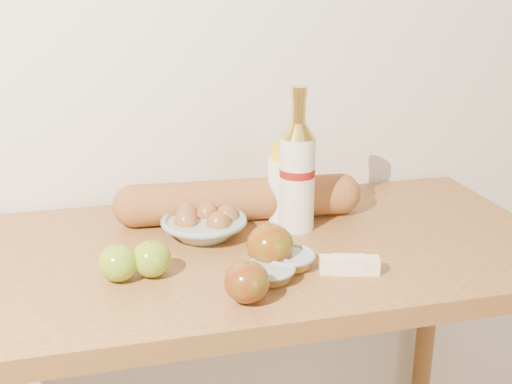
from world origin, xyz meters
TOP-DOWN VIEW (x-y plane):
  - back_wall at (0.00, 1.51)m, footprint 3.50×0.02m
  - table at (0.00, 1.18)m, footprint 1.20×0.60m
  - bourbon_bottle at (0.11, 1.24)m, footprint 0.08×0.08m
  - cream_bottle at (0.11, 1.30)m, footprint 0.11×0.11m
  - egg_bowl at (-0.08, 1.25)m, footprint 0.23×0.23m
  - baguette at (0.01, 1.32)m, footprint 0.54×0.13m
  - apple_yellowgreen at (-0.20, 1.09)m, footprint 0.09×0.09m
  - apple_redgreen_front at (-0.06, 0.96)m, footprint 0.08×0.08m
  - apple_redgreen_right at (0.01, 1.08)m, footprint 0.09×0.09m
  - sugar_bowl at (-0.01, 1.03)m, footprint 0.12×0.12m
  - syrup_bowl at (0.04, 1.07)m, footprint 0.10×0.10m
  - butter_stick at (0.14, 1.02)m, footprint 0.11×0.06m
  - apple_extra at (-0.26, 1.09)m, footprint 0.09×0.09m

SIDE VIEW (x-z plane):
  - table at x=0.00m, z-range 0.33..1.23m
  - sugar_bowl at x=-0.01m, z-range 0.90..0.93m
  - syrup_bowl at x=0.04m, z-range 0.90..0.93m
  - butter_stick at x=0.14m, z-range 0.90..0.93m
  - egg_bowl at x=-0.08m, z-range 0.89..0.96m
  - apple_yellowgreen at x=-0.20m, z-range 0.90..0.96m
  - apple_extra at x=-0.26m, z-range 0.90..0.96m
  - apple_redgreen_front at x=-0.06m, z-range 0.90..0.97m
  - apple_redgreen_right at x=0.01m, z-range 0.90..0.98m
  - baguette at x=0.01m, z-range 0.90..0.99m
  - cream_bottle at x=0.11m, z-range 0.89..1.06m
  - bourbon_bottle at x=0.11m, z-range 0.87..1.17m
  - back_wall at x=0.00m, z-range 0.00..2.60m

